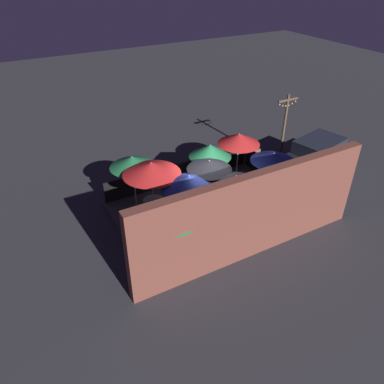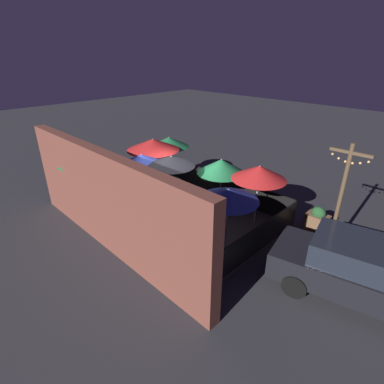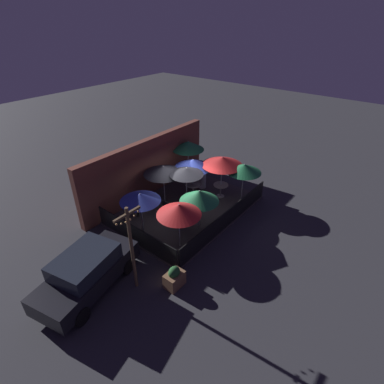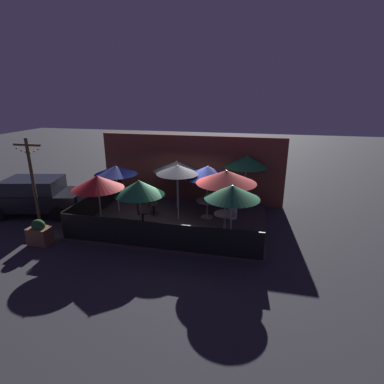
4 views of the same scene
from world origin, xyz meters
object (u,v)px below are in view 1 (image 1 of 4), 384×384
object	(u,v)px
light_post	(284,127)
planter_box	(251,152)
patio_umbrella_4	(273,157)
patio_umbrella_5	(132,162)
patio_umbrella_2	(171,212)
patio_umbrella_3	(209,165)
patio_umbrella_7	(236,181)
patron_0	(166,225)
patio_umbrella_1	(189,181)
parked_car_0	(318,155)
dining_table_0	(154,203)
dining_table_1	(189,213)
patio_umbrella_6	(239,139)
patio_chair_2	(226,183)
patio_chair_0	(276,202)
patio_umbrella_8	(210,151)
patio_umbrella_0	(152,168)
patio_chair_1	(237,195)

from	to	relation	value
light_post	planter_box	bearing A→B (deg)	-51.31
patio_umbrella_4	patio_umbrella_5	xyz separation A→B (m)	(5.15, -2.21, 0.10)
patio_umbrella_2	patio_umbrella_3	xyz separation A→B (m)	(-2.58, -2.00, -0.02)
patio_umbrella_7	patron_0	distance (m)	2.99
patio_umbrella_1	patio_umbrella_3	distance (m)	1.22
patio_umbrella_7	planter_box	xyz separation A→B (m)	(-3.90, -4.13, -1.67)
patio_umbrella_1	parked_car_0	world-z (taller)	patio_umbrella_1
dining_table_0	dining_table_1	world-z (taller)	dining_table_1
patio_umbrella_1	light_post	distance (m)	6.69
patio_umbrella_2	patio_umbrella_7	xyz separation A→B (m)	(-2.95, -0.78, -0.18)
patio_umbrella_6	patio_chair_2	size ratio (longest dim) A/B	2.31
patio_umbrella_5	dining_table_1	size ratio (longest dim) A/B	2.42
patio_chair_0	patio_umbrella_7	bearing A→B (deg)	9.92
patio_chair_2	parked_car_0	xyz separation A→B (m)	(-4.99, 0.25, 0.21)
patio_umbrella_4	patio_umbrella_3	bearing A→B (deg)	-6.21
patio_umbrella_2	patron_0	world-z (taller)	patio_umbrella_2
patio_umbrella_3	patio_chair_0	world-z (taller)	patio_umbrella_3
patio_umbrella_8	patron_0	distance (m)	4.03
patio_umbrella_1	patio_chair_0	distance (m)	3.78
dining_table_0	planter_box	world-z (taller)	planter_box
patio_umbrella_0	planter_box	size ratio (longest dim) A/B	2.59
patio_umbrella_6	planter_box	distance (m)	2.68
patio_umbrella_2	patio_chair_0	world-z (taller)	patio_umbrella_2
patio_umbrella_8	dining_table_1	size ratio (longest dim) A/B	2.27
patio_umbrella_1	patron_0	xyz separation A→B (m)	(1.04, 0.14, -1.47)
patio_umbrella_0	patio_umbrella_7	size ratio (longest dim) A/B	1.10
patio_umbrella_4	patio_chair_1	size ratio (longest dim) A/B	2.20
dining_table_0	patio_chair_0	bearing A→B (deg)	153.06
patio_umbrella_3	patio_umbrella_1	bearing A→B (deg)	22.59
patio_umbrella_8	planter_box	distance (m)	3.85
patio_umbrella_4	dining_table_0	size ratio (longest dim) A/B	2.52
patio_umbrella_0	parked_car_0	distance (m)	8.45
patio_umbrella_5	patron_0	bearing A→B (deg)	93.76
patio_umbrella_1	patron_0	distance (m)	1.81
patio_umbrella_3	patio_chair_0	xyz separation A→B (m)	(-2.24, 1.39, -1.60)
patio_chair_2	patio_umbrella_4	bearing A→B (deg)	117.66
patio_chair_2	planter_box	world-z (taller)	patio_chair_2
patio_umbrella_0	patio_umbrella_8	xyz separation A→B (m)	(-3.00, -0.79, -0.37)
patio_umbrella_0	patio_umbrella_7	bearing A→B (deg)	140.27
light_post	patio_umbrella_6	bearing A→B (deg)	2.18
patio_umbrella_5	patron_0	size ratio (longest dim) A/B	1.90
dining_table_0	planter_box	distance (m)	6.65
patio_umbrella_4	patron_0	distance (m)	5.17
dining_table_1	planter_box	bearing A→B (deg)	-147.95
patio_umbrella_7	patio_chair_1	distance (m)	1.94
patio_umbrella_1	patio_umbrella_6	world-z (taller)	patio_umbrella_1
patio_umbrella_4	patio_umbrella_1	bearing A→B (deg)	2.32
patio_umbrella_8	dining_table_1	world-z (taller)	patio_umbrella_8
patio_umbrella_3	dining_table_0	world-z (taller)	patio_umbrella_3
dining_table_0	patio_chair_2	world-z (taller)	patio_chair_2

